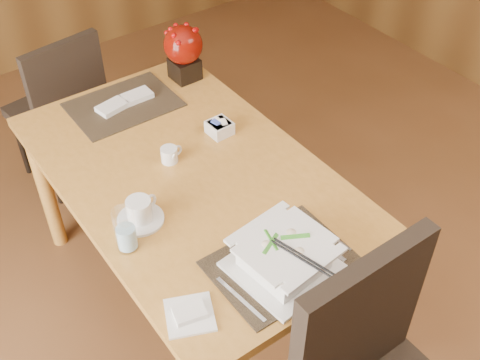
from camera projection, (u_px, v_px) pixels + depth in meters
dining_table at (192, 191)px, 2.35m from camera, size 0.90×1.50×0.75m
placemat_near at (282, 263)px, 1.95m from camera, size 0.45×0.33×0.01m
placemat_far at (124, 105)px, 2.61m from camera, size 0.45×0.33×0.01m
soup_setting at (284, 257)px, 1.89m from camera, size 0.34×0.34×0.12m
coffee_cup at (140, 212)px, 2.07m from camera, size 0.16×0.16×0.09m
water_glass at (125, 230)px, 1.95m from camera, size 0.10×0.10×0.17m
creamer_jug at (169, 155)px, 2.31m from camera, size 0.09×0.09×0.06m
sugar_caddy at (220, 128)px, 2.45m from camera, size 0.09×0.09×0.05m
berry_decor at (183, 50)px, 2.68m from camera, size 0.18×0.18×0.26m
napkins_far at (127, 101)px, 2.61m from camera, size 0.26×0.11×0.02m
bread_plate at (190, 315)px, 1.80m from camera, size 0.19×0.19×0.01m
far_chair at (62, 105)px, 3.04m from camera, size 0.47×0.47×0.89m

